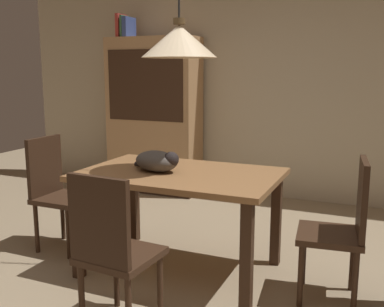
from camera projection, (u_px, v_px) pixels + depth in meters
The scene contains 12 objects.
ground at pixel (159, 292), 3.00m from camera, with size 10.00×10.00×0.00m, color #998466.
back_wall at pixel (264, 72), 5.13m from camera, with size 6.40×0.10×2.90m, color beige.
dining_table at pixel (180, 186), 3.22m from camera, with size 1.40×0.90×0.75m.
chair_left_side at pixel (56, 188), 3.69m from camera, with size 0.40×0.40×0.93m.
chair_near_front at pixel (112, 247), 2.46m from camera, with size 0.43×0.43×0.93m.
chair_right_side at pixel (343, 224), 2.82m from camera, with size 0.44×0.44×0.93m.
cat_sleeping at pixel (158, 161), 3.20m from camera, with size 0.40×0.28×0.16m.
pendant_lamp at pixel (179, 41), 3.04m from camera, with size 0.52×0.52×1.30m.
hutch_bookcase at pixel (154, 119), 5.43m from camera, with size 1.12×0.45×1.85m.
book_red_tall at pixel (121, 26), 5.39m from camera, with size 0.04×0.22×0.28m, color #B73833.
book_green_slim at pixel (125, 27), 5.38m from camera, with size 0.03×0.20×0.26m, color #427A4C.
book_blue_wide at pixel (129, 28), 5.36m from camera, with size 0.06×0.24×0.24m, color #384C93.
Camera 1 is at (1.30, -2.47, 1.46)m, focal length 41.92 mm.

